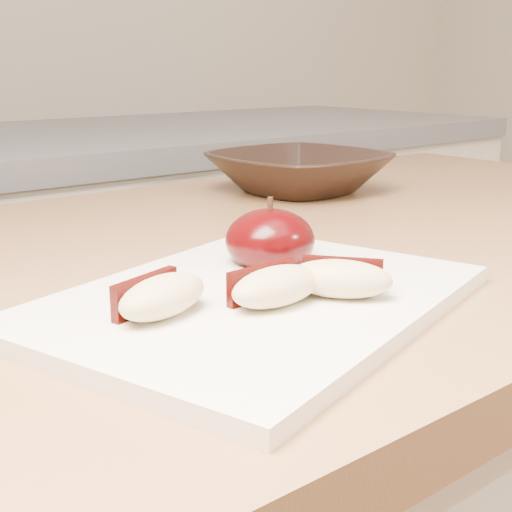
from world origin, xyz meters
TOP-DOWN VIEW (x-y plane):
  - cutting_board at (0.04, 0.35)m, footprint 0.34×0.29m
  - apple_half at (0.10, 0.40)m, footprint 0.08×0.08m
  - apple_wedge_a at (-0.03, 0.35)m, footprint 0.07×0.05m
  - apple_wedge_b at (0.04, 0.33)m, footprint 0.07×0.04m
  - apple_wedge_c at (0.08, 0.31)m, footprint 0.07×0.07m
  - bowl at (0.37, 0.66)m, footprint 0.22×0.22m

SIDE VIEW (x-z plane):
  - cutting_board at x=0.04m, z-range 0.90..0.91m
  - apple_wedge_a at x=-0.03m, z-range 0.91..0.94m
  - apple_wedge_b at x=0.04m, z-range 0.91..0.94m
  - apple_wedge_c at x=0.08m, z-range 0.91..0.94m
  - bowl at x=0.37m, z-range 0.90..0.95m
  - apple_half at x=0.10m, z-range 0.90..0.96m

